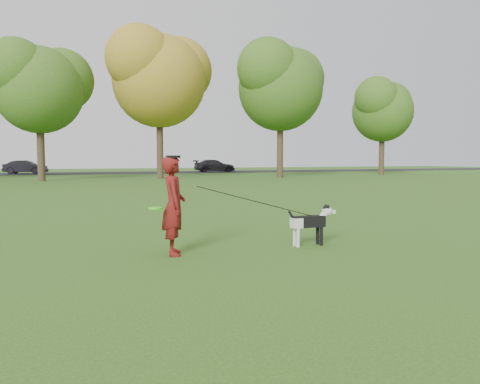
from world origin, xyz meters
name	(u,v)px	position (x,y,z in m)	size (l,w,h in m)	color
ground	(228,245)	(0.00, 0.00, 0.00)	(120.00, 120.00, 0.00)	#285116
road	(93,173)	(0.00, 40.00, 0.01)	(120.00, 7.00, 0.02)	black
man	(174,206)	(-1.07, -0.51, 0.78)	(0.57, 0.37, 1.55)	#610D10
dog	(312,220)	(1.34, -0.59, 0.44)	(0.95, 0.19, 0.72)	black
car_mid	(26,167)	(-5.94, 40.00, 0.64)	(1.32, 3.77, 1.24)	black
car_right	(215,166)	(12.48, 40.00, 0.66)	(1.80, 4.42, 1.28)	black
man_held_items	(254,201)	(0.26, -0.58, 0.82)	(2.97, 0.33, 1.08)	#45EC1D
tree_row	(80,70)	(-1.43, 26.07, 7.41)	(51.74, 8.86, 12.01)	#38281C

